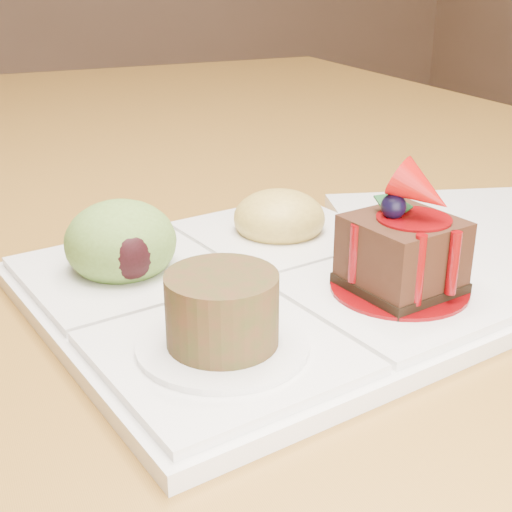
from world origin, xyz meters
name	(u,v)px	position (x,y,z in m)	size (l,w,h in m)	color
dining_table	(293,221)	(0.00, 0.00, 0.68)	(1.00, 1.80, 0.75)	olive
sampler_plate	(250,271)	(-0.19, -0.30, 0.77)	(0.33, 0.33, 0.11)	silver
second_plate	(508,242)	(0.05, -0.30, 0.76)	(0.26, 0.26, 0.01)	silver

